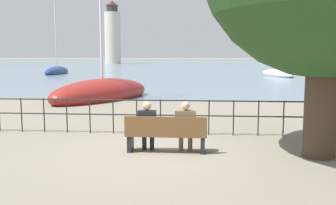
# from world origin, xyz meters

# --- Properties ---
(ground_plane) EXTENTS (1000.00, 1000.00, 0.00)m
(ground_plane) POSITION_xyz_m (0.00, 0.00, 0.00)
(ground_plane) COLOR gray
(harbor_water) EXTENTS (600.00, 300.00, 0.01)m
(harbor_water) POSITION_xyz_m (0.00, 160.61, 0.00)
(harbor_water) COLOR slate
(harbor_water) RESTS_ON ground_plane
(park_bench) EXTENTS (1.97, 0.45, 0.90)m
(park_bench) POSITION_xyz_m (0.00, -0.06, 0.44)
(park_bench) COLOR brown
(park_bench) RESTS_ON ground_plane
(seated_person_left) EXTENTS (0.43, 0.35, 1.24)m
(seated_person_left) POSITION_xyz_m (-0.47, 0.01, 0.68)
(seated_person_left) COLOR black
(seated_person_left) RESTS_ON ground_plane
(seated_person_right) EXTENTS (0.50, 0.35, 1.25)m
(seated_person_right) POSITION_xyz_m (0.47, 0.01, 0.69)
(seated_person_right) COLOR brown
(seated_person_right) RESTS_ON ground_plane
(promenade_railing) EXTENTS (15.09, 0.04, 1.05)m
(promenade_railing) POSITION_xyz_m (-0.00, 2.05, 0.69)
(promenade_railing) COLOR black
(promenade_railing) RESTS_ON ground_plane
(sailboat_1) EXTENTS (2.36, 7.73, 9.77)m
(sailboat_1) POSITION_xyz_m (-18.08, 39.19, 0.32)
(sailboat_1) COLOR navy
(sailboat_1) RESTS_ON ground_plane
(sailboat_2) EXTENTS (5.43, 7.78, 9.25)m
(sailboat_2) POSITION_xyz_m (-4.46, 10.86, 0.34)
(sailboat_2) COLOR maroon
(sailboat_2) RESTS_ON ground_plane
(sailboat_4) EXTENTS (3.41, 9.08, 8.83)m
(sailboat_4) POSITION_xyz_m (9.92, 36.63, 0.26)
(sailboat_4) COLOR silver
(sailboat_4) RESTS_ON ground_plane
(harbor_lighthouse) EXTENTS (4.99, 4.99, 19.61)m
(harbor_lighthouse) POSITION_xyz_m (-27.00, 109.09, 9.12)
(harbor_lighthouse) COLOR beige
(harbor_lighthouse) RESTS_ON ground_plane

